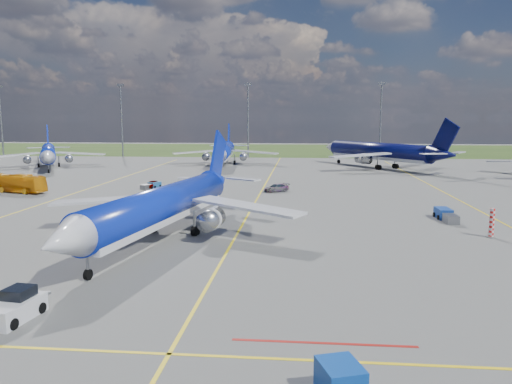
# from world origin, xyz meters

# --- Properties ---
(ground) EXTENTS (400.00, 400.00, 0.00)m
(ground) POSITION_xyz_m (0.00, 0.00, 0.00)
(ground) COLOR #5A5A57
(ground) RESTS_ON ground
(grass_strip) EXTENTS (400.00, 80.00, 0.01)m
(grass_strip) POSITION_xyz_m (0.00, 150.00, 0.00)
(grass_strip) COLOR #2D4719
(grass_strip) RESTS_ON ground
(taxiway_lines) EXTENTS (60.25, 160.00, 0.02)m
(taxiway_lines) POSITION_xyz_m (0.17, 27.70, 0.01)
(taxiway_lines) COLOR yellow
(taxiway_lines) RESTS_ON ground
(floodlight_masts) EXTENTS (202.20, 0.50, 22.70)m
(floodlight_masts) POSITION_xyz_m (10.00, 110.00, 12.56)
(floodlight_masts) COLOR slate
(floodlight_masts) RESTS_ON ground
(warning_post) EXTENTS (0.50, 0.50, 3.00)m
(warning_post) POSITION_xyz_m (26.00, 8.00, 1.50)
(warning_post) COLOR red
(warning_post) RESTS_ON ground
(bg_jet_nw) EXTENTS (43.45, 47.34, 10.01)m
(bg_jet_nw) POSITION_xyz_m (-55.26, 73.10, 0.00)
(bg_jet_nw) COLOR #0C24AC
(bg_jet_nw) RESTS_ON ground
(bg_jet_nnw) EXTENTS (32.78, 41.35, 10.25)m
(bg_jet_nnw) POSITION_xyz_m (-13.29, 83.97, 0.00)
(bg_jet_nnw) COLOR #0C24AC
(bg_jet_nnw) RESTS_ON ground
(bg_jet_n) EXTENTS (53.98, 56.55, 11.79)m
(bg_jet_n) POSITION_xyz_m (25.23, 80.10, 0.00)
(bg_jet_n) COLOR #070A3F
(bg_jet_n) RESTS_ON ground
(main_airliner) EXTENTS (35.80, 43.41, 10.22)m
(main_airliner) POSITION_xyz_m (-7.04, 3.93, 0.00)
(main_airliner) COLOR #0C24AC
(main_airliner) RESTS_ON ground
(pushback_tug) EXTENTS (2.48, 5.48, 1.82)m
(pushback_tug) POSITION_xyz_m (-10.47, -16.37, 0.74)
(pushback_tug) COLOR silver
(pushback_tug) RESTS_ON ground
(uld_container) EXTENTS (2.25, 2.51, 1.66)m
(uld_container) POSITION_xyz_m (8.45, -23.47, 0.83)
(uld_container) COLOR #0B3E9E
(uld_container) RESTS_ON ground
(apron_bus) EXTENTS (11.05, 5.58, 3.00)m
(apron_bus) POSITION_xyz_m (-39.81, 33.24, 1.50)
(apron_bus) COLOR orange
(apron_bus) RESTS_ON ground
(service_car_a) EXTENTS (2.41, 3.98, 1.27)m
(service_car_a) POSITION_xyz_m (-19.36, 40.69, 0.63)
(service_car_a) COLOR #999999
(service_car_a) RESTS_ON ground
(service_car_b) EXTENTS (4.80, 2.37, 1.31)m
(service_car_b) POSITION_xyz_m (-12.14, 40.44, 0.65)
(service_car_b) COLOR #999999
(service_car_b) RESTS_ON ground
(service_car_c) EXTENTS (4.61, 4.29, 1.30)m
(service_car_c) POSITION_xyz_m (2.51, 37.96, 0.65)
(service_car_c) COLOR #999999
(service_car_c) RESTS_ON ground
(baggage_tug_w) EXTENTS (1.65, 5.54, 1.24)m
(baggage_tug_w) POSITION_xyz_m (23.90, 16.64, 0.58)
(baggage_tug_w) COLOR #183D95
(baggage_tug_w) RESTS_ON ground
(baggage_tug_c) EXTENTS (2.75, 4.52, 0.99)m
(baggage_tug_c) POSITION_xyz_m (-19.38, 40.31, 0.46)
(baggage_tug_c) COLOR #195596
(baggage_tug_c) RESTS_ON ground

